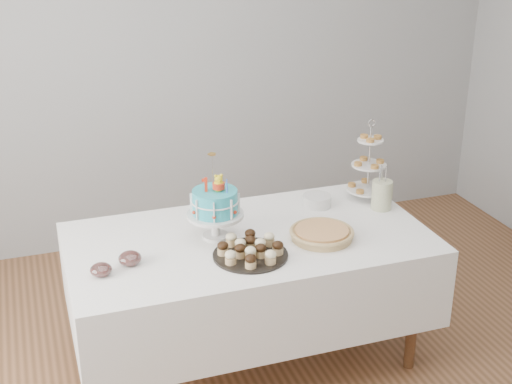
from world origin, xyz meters
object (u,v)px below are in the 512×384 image
object	(u,v)px
pastry_plate	(213,212)
jam_bowl_a	(130,258)
birthday_cake	(215,216)
jam_bowl_b	(101,270)
tiered_stand	(369,165)
utensil_pitcher	(382,194)
table	(249,274)
plate_stack	(317,201)
cupcake_tray	(250,249)
pie	(322,233)

from	to	relation	value
pastry_plate	jam_bowl_a	xyz separation A→B (m)	(-0.55, -0.43, 0.02)
birthday_cake	jam_bowl_b	distance (m)	0.67
birthday_cake	tiered_stand	size ratio (longest dim) A/B	0.94
birthday_cake	pastry_plate	distance (m)	0.31
utensil_pitcher	birthday_cake	bearing A→B (deg)	-170.44
table	plate_stack	distance (m)	0.62
table	birthday_cake	world-z (taller)	birthday_cake
plate_stack	jam_bowl_b	size ratio (longest dim) A/B	1.59
utensil_pitcher	table	bearing A→B (deg)	-166.47
pastry_plate	plate_stack	bearing A→B (deg)	-6.82
plate_stack	jam_bowl_a	bearing A→B (deg)	-162.77
table	tiered_stand	world-z (taller)	tiered_stand
table	cupcake_tray	distance (m)	0.35
utensil_pitcher	pastry_plate	bearing A→B (deg)	172.88
pie	plate_stack	xyz separation A→B (m)	(0.15, 0.40, 0.00)
tiered_stand	jam_bowl_a	bearing A→B (deg)	-165.84
plate_stack	pastry_plate	world-z (taller)	plate_stack
pastry_plate	birthday_cake	bearing A→B (deg)	-103.13
table	pastry_plate	world-z (taller)	pastry_plate
tiered_stand	utensil_pitcher	xyz separation A→B (m)	(0.00, -0.18, -0.11)
plate_stack	cupcake_tray	bearing A→B (deg)	-140.28
jam_bowl_a	pie	bearing A→B (deg)	-2.65
pastry_plate	jam_bowl_b	bearing A→B (deg)	-144.56
tiered_stand	jam_bowl_b	distance (m)	1.71
cupcake_tray	pie	size ratio (longest dim) A/B	1.11
tiered_stand	table	bearing A→B (deg)	-161.70
tiered_stand	jam_bowl_b	world-z (taller)	tiered_stand
pie	utensil_pitcher	size ratio (longest dim) A/B	1.31
utensil_pitcher	tiered_stand	bearing A→B (deg)	96.73
birthday_cake	pie	distance (m)	0.57
cupcake_tray	jam_bowl_a	world-z (taller)	cupcake_tray
table	birthday_cake	bearing A→B (deg)	163.58
cupcake_tray	plate_stack	world-z (taller)	cupcake_tray
plate_stack	jam_bowl_a	size ratio (longest dim) A/B	1.46
table	tiered_stand	size ratio (longest dim) A/B	3.92
pastry_plate	utensil_pitcher	distance (m)	0.97
table	pastry_plate	bearing A→B (deg)	107.32
table	pie	bearing A→B (deg)	-22.09
utensil_pitcher	pie	bearing A→B (deg)	-146.34
pastry_plate	tiered_stand	bearing A→B (deg)	-3.33
table	cupcake_tray	bearing A→B (deg)	-106.62
table	jam_bowl_a	distance (m)	0.71
pastry_plate	jam_bowl_b	size ratio (longest dim) A/B	2.22
pastry_plate	utensil_pitcher	world-z (taller)	utensil_pitcher
utensil_pitcher	plate_stack	bearing A→B (deg)	161.40
pie	jam_bowl_a	bearing A→B (deg)	177.35
plate_stack	jam_bowl_a	world-z (taller)	jam_bowl_a
tiered_stand	jam_bowl_a	world-z (taller)	tiered_stand
tiered_stand	plate_stack	distance (m)	0.38
birthday_cake	jam_bowl_b	xyz separation A→B (m)	(-0.63, -0.21, -0.10)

